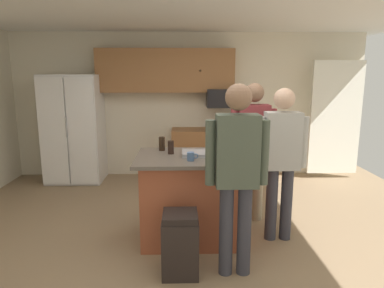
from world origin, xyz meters
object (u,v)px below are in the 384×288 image
object	(u,v)px
person_guest_by_door	(281,154)
mug_blue_stoneware	(191,156)
person_host_foreground	(237,167)
refrigerator	(74,129)
person_elder_center	(253,143)
glass_stout_tall	(162,144)
trash_bin	(180,244)
glass_short_whisky	(171,147)
serving_tray	(202,153)
tumbler_amber	(232,147)
kitchen_island	(193,197)
microwave_over_range	(222,98)

from	to	relation	value
person_guest_by_door	mug_blue_stoneware	size ratio (longest dim) A/B	14.43
person_host_foreground	refrigerator	bearing A→B (deg)	11.46
person_elder_center	glass_stout_tall	distance (m)	1.15
glass_stout_tall	trash_bin	bearing A→B (deg)	-77.85
person_guest_by_door	glass_short_whisky	xyz separation A→B (m)	(-1.22, 0.15, 0.05)
person_guest_by_door	serving_tray	bearing A→B (deg)	-1.99
person_host_foreground	tumbler_amber	distance (m)	0.90
glass_stout_tall	trash_bin	size ratio (longest dim) A/B	0.27
person_elder_center	glass_short_whisky	xyz separation A→B (m)	(-1.01, -0.40, 0.03)
trash_bin	mug_blue_stoneware	bearing A→B (deg)	77.63
refrigerator	mug_blue_stoneware	world-z (taller)	refrigerator
kitchen_island	serving_tray	bearing A→B (deg)	13.87
mug_blue_stoneware	refrigerator	bearing A→B (deg)	128.43
person_host_foreground	mug_blue_stoneware	xyz separation A→B (m)	(-0.40, 0.52, -0.02)
glass_stout_tall	glass_short_whisky	size ratio (longest dim) A/B	1.07
microwave_over_range	person_host_foreground	world-z (taller)	person_host_foreground
person_guest_by_door	trash_bin	xyz separation A→B (m)	(-1.12, -0.68, -0.70)
kitchen_island	mug_blue_stoneware	size ratio (longest dim) A/B	10.54
person_elder_center	refrigerator	bearing A→B (deg)	-65.60
serving_tray	tumbler_amber	bearing A→B (deg)	20.68
mug_blue_stoneware	serving_tray	size ratio (longest dim) A/B	0.27
glass_short_whisky	person_elder_center	bearing A→B (deg)	21.39
kitchen_island	person_guest_by_door	distance (m)	1.10
glass_stout_tall	mug_blue_stoneware	bearing A→B (deg)	-56.65
kitchen_island	person_guest_by_door	size ratio (longest dim) A/B	0.73
person_guest_by_door	mug_blue_stoneware	world-z (taller)	person_guest_by_door
kitchen_island	trash_bin	bearing A→B (deg)	-100.64
tumbler_amber	trash_bin	xyz separation A→B (m)	(-0.59, -0.89, -0.74)
glass_short_whisky	trash_bin	bearing A→B (deg)	-82.65
microwave_over_range	person_elder_center	xyz separation A→B (m)	(0.17, -1.90, -0.43)
person_elder_center	trash_bin	xyz separation A→B (m)	(-0.91, -1.23, -0.72)
person_host_foreground	person_elder_center	distance (m)	1.30
tumbler_amber	person_elder_center	bearing A→B (deg)	47.21
microwave_over_range	person_guest_by_door	world-z (taller)	person_guest_by_door
person_guest_by_door	trash_bin	world-z (taller)	person_guest_by_door
microwave_over_range	glass_stout_tall	distance (m)	2.35
glass_stout_tall	serving_tray	bearing A→B (deg)	-29.39
kitchen_island	tumbler_amber	world-z (taller)	tumbler_amber
mug_blue_stoneware	glass_stout_tall	size ratio (longest dim) A/B	0.74
person_elder_center	serving_tray	distance (m)	0.82
person_guest_by_door	glass_stout_tall	xyz separation A→B (m)	(-1.33, 0.33, 0.06)
glass_stout_tall	tumbler_amber	bearing A→B (deg)	-8.87
tumbler_amber	glass_short_whisky	bearing A→B (deg)	-175.35
person_host_foreground	person_elder_center	size ratio (longest dim) A/B	1.02
glass_short_whisky	trash_bin	world-z (taller)	glass_short_whisky
person_guest_by_door	refrigerator	bearing A→B (deg)	-35.05
person_guest_by_door	glass_stout_tall	bearing A→B (deg)	-11.15
person_guest_by_door	serving_tray	world-z (taller)	person_guest_by_door
serving_tray	person_host_foreground	bearing A→B (deg)	-70.47
microwave_over_range	glass_short_whisky	xyz separation A→B (m)	(-0.84, -2.29, -0.40)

